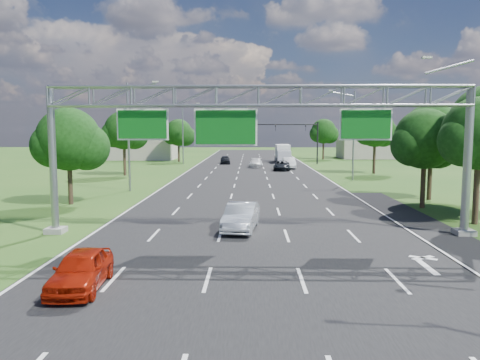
{
  "coord_description": "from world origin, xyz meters",
  "views": [
    {
      "loc": [
        -0.16,
        -13.32,
        5.71
      ],
      "look_at": [
        -0.77,
        13.49,
        2.83
      ],
      "focal_mm": 35.0,
      "sensor_mm": 36.0,
      "label": 1
    }
  ],
  "objects_px": {
    "sign_gantry": "(260,108)",
    "red_coupe": "(81,270)",
    "silver_sedan": "(241,217)",
    "box_truck": "(283,154)",
    "traffic_signal": "(296,133)"
  },
  "relations": [
    {
      "from": "red_coupe",
      "to": "traffic_signal",
      "type": "bearing_deg",
      "value": 74.14
    },
    {
      "from": "box_truck",
      "to": "traffic_signal",
      "type": "bearing_deg",
      "value": -66.57
    },
    {
      "from": "silver_sedan",
      "to": "traffic_signal",
      "type": "bearing_deg",
      "value": 88.37
    },
    {
      "from": "silver_sedan",
      "to": "box_truck",
      "type": "relative_size",
      "value": 0.57
    },
    {
      "from": "sign_gantry",
      "to": "box_truck",
      "type": "xyz_separation_m",
      "value": [
        5.21,
        57.43,
        -5.4
      ]
    },
    {
      "from": "traffic_signal",
      "to": "silver_sedan",
      "type": "xyz_separation_m",
      "value": [
        -8.18,
        -52.02,
        -4.4
      ]
    },
    {
      "from": "sign_gantry",
      "to": "silver_sedan",
      "type": "bearing_deg",
      "value": 136.38
    },
    {
      "from": "sign_gantry",
      "to": "silver_sedan",
      "type": "relative_size",
      "value": 5.02
    },
    {
      "from": "silver_sedan",
      "to": "box_truck",
      "type": "bearing_deg",
      "value": 91.0
    },
    {
      "from": "sign_gantry",
      "to": "box_truck",
      "type": "distance_m",
      "value": 57.92
    },
    {
      "from": "traffic_signal",
      "to": "box_truck",
      "type": "bearing_deg",
      "value": 113.62
    },
    {
      "from": "red_coupe",
      "to": "box_truck",
      "type": "relative_size",
      "value": 0.51
    },
    {
      "from": "red_coupe",
      "to": "silver_sedan",
      "type": "distance_m",
      "value": 11.49
    },
    {
      "from": "sign_gantry",
      "to": "red_coupe",
      "type": "bearing_deg",
      "value": -125.96
    },
    {
      "from": "box_truck",
      "to": "red_coupe",
      "type": "bearing_deg",
      "value": -100.25
    }
  ]
}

